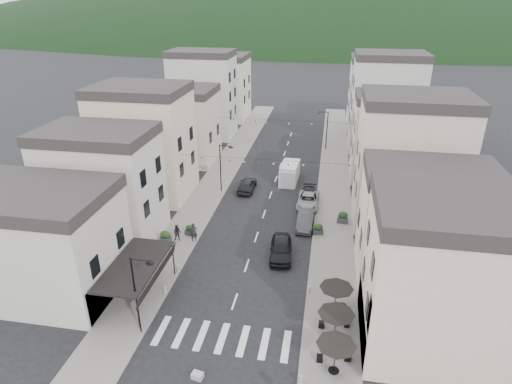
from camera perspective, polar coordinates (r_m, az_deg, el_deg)
ground at (r=30.41m, az=-5.50°, el=-21.39°), size 700.00×700.00×0.00m
sidewalk_left at (r=58.20m, az=-4.54°, el=2.67°), size 4.00×76.00×0.12m
sidewalk_right at (r=56.56m, az=10.37°, el=1.65°), size 4.00×76.00×0.12m
hill_backdrop at (r=320.98m, az=9.35°, el=20.56°), size 640.00×360.00×70.00m
boutique_building at (r=37.78m, az=-27.14°, el=-6.50°), size 12.00×8.00×8.00m
bistro_building at (r=30.61m, az=24.09°, el=-11.20°), size 10.00×8.00×10.00m
boutique_awning at (r=34.18m, az=-15.48°, el=-9.56°), size 3.77×7.50×3.28m
buildings_row_left at (r=63.52m, az=-9.67°, el=10.06°), size 10.20×54.16×14.00m
buildings_row_right at (r=59.43m, az=17.69°, el=8.42°), size 10.20×54.16×14.50m
cafe_terrace at (r=30.18m, az=10.63°, el=-16.06°), size 2.50×8.10×2.53m
streetlamp_left_near at (r=31.12m, az=-15.45°, el=-12.03°), size 1.70×0.56×6.00m
streetlamp_left_far at (r=51.07m, az=-4.48°, el=3.84°), size 1.70×0.56×6.00m
streetlamp_right_far at (r=66.70m, az=9.23°, el=8.63°), size 1.70×0.56×6.00m
bollards at (r=34.04m, az=-3.08°, el=-14.36°), size 11.66×10.26×0.60m
bunting_near at (r=45.62m, az=1.34°, el=3.92°), size 19.00×0.28×0.62m
bunting_far at (r=60.71m, az=3.65°, el=9.22°), size 19.00×0.28×0.62m
parked_car_a at (r=39.42m, az=3.34°, el=-7.55°), size 2.38×5.04×1.66m
parked_car_b at (r=44.54m, az=6.57°, el=-3.74°), size 1.64×4.53×1.48m
parked_car_c at (r=48.79m, az=6.95°, el=-1.15°), size 2.43×5.14×1.42m
parked_car_d at (r=50.01m, az=7.04°, el=-0.54°), size 1.94×4.56×1.31m
parked_car_e at (r=52.33m, az=-1.20°, el=0.99°), size 1.90×4.64×1.57m
delivery_van at (r=54.99m, az=4.50°, el=2.63°), size 2.25×5.30×2.51m
pedestrian_a at (r=41.87m, az=-8.29°, el=-5.33°), size 0.82×0.72×1.89m
pedestrian_b at (r=42.20m, az=-10.44°, el=-5.39°), size 0.86×0.69×1.70m
concrete_block_c at (r=29.38m, az=-7.81°, el=-23.10°), size 0.79×0.64×0.40m
planter_la at (r=42.19m, az=-11.96°, el=-5.90°), size 1.29×0.97×1.28m
planter_lb at (r=43.19m, az=-8.83°, el=-5.02°), size 0.96×0.55×1.06m
planter_ra at (r=33.65m, az=11.29°, el=-14.99°), size 1.02×0.70×1.04m
planter_rb at (r=43.20m, az=8.28°, el=-4.91°), size 1.11×0.73×1.15m
planter_rc at (r=45.72m, az=11.50°, el=-3.32°), size 1.18×0.72×1.27m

